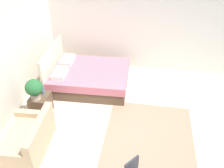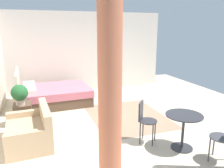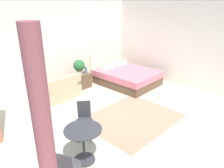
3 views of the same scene
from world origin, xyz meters
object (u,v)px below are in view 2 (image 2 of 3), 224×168
Objects in this scene: potted_plant at (20,94)px; vase at (24,98)px; nightstand at (23,114)px; balcony_table at (183,125)px; bed at (52,95)px; couch at (31,131)px; cafe_chair_near_couch at (145,118)px.

potted_plant is 0.29m from vase.
vase is at bearing -19.28° from potted_plant.
nightstand is 3.70m from balcony_table.
bed reaches higher than vase.
couch is 2.55× the size of nightstand.
nightstand is at bearing 52.94° from cafe_chair_near_couch.
couch reaches higher than nightstand.
cafe_chair_near_couch is at bearing -125.16° from potted_plant.
potted_plant is (-1.43, 0.83, 0.50)m from bed.
bed is at bearing -31.65° from vase.
vase is 3.73m from balcony_table.
nightstand is at bearing 149.15° from bed.
vase is 0.26× the size of cafe_chair_near_couch.
nightstand is (-1.33, 0.80, -0.03)m from bed.
cafe_chair_near_couch is at bearing -107.57° from couch.
vase reaches higher than balcony_table.
potted_plant is at bearing 150.08° from bed.
bed reaches higher than balcony_table.
couch is at bearing -168.10° from potted_plant.
balcony_table is 0.75m from cafe_chair_near_couch.
couch is 1.27m from vase.
bed is at bearing -30.85° from nightstand.
balcony_table is (-2.15, -2.96, -0.30)m from potted_plant.
potted_plant reaches higher than vase.
potted_plant is at bearing 54.84° from cafe_chair_near_couch.
couch is at bearing -173.79° from vase.
potted_plant is 0.72× the size of balcony_table.
couch is 1.51× the size of cafe_chair_near_couch.
cafe_chair_near_couch is at bearing -127.06° from nightstand.
vase is (1.21, 0.13, 0.36)m from couch.
balcony_table is (-1.16, -2.75, 0.23)m from couch.
couch is 2.30m from cafe_chair_near_couch.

